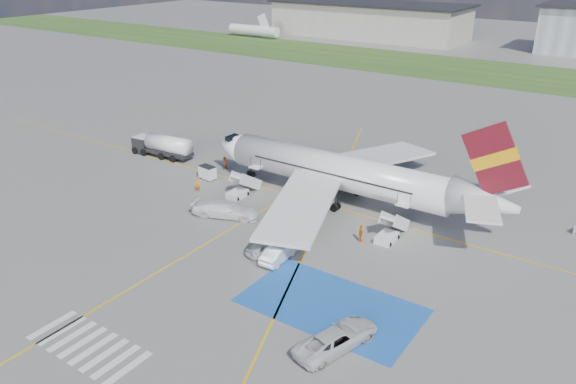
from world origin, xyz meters
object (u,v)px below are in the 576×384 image
gpu_cart (208,173)px  van_white_b (226,207)px  van_white_a (337,335)px  fuel_tanker (163,147)px  car_silver_a (266,247)px  airliner (348,174)px  car_silver_b (279,253)px

gpu_cart → van_white_b: (8.67, -6.78, 0.31)m
van_white_a → van_white_b: (-20.08, 11.71, 0.08)m
fuel_tanker → van_white_a: 44.53m
gpu_cart → car_silver_a: 19.85m
airliner → van_white_b: 13.77m
fuel_tanker → van_white_b: (19.10, -9.45, -0.22)m
fuel_tanker → gpu_cart: (10.43, -2.66, -0.53)m
gpu_cart → van_white_b: bearing=-30.3°
airliner → gpu_cart: size_ratio=16.90×
car_silver_b → van_white_a: size_ratio=0.85×
airliner → van_white_a: bearing=-62.8°
airliner → car_silver_b: 14.83m
airliner → fuel_tanker: bearing=-178.1°
car_silver_b → van_white_b: van_white_b is taller
van_white_a → fuel_tanker: bearing=-12.8°
airliner → fuel_tanker: (-27.84, -0.94, -2.10)m
gpu_cart → van_white_b: 11.02m
gpu_cart → car_silver_b: (18.41, -10.95, -0.03)m
fuel_tanker → van_white_a: bearing=-33.3°
gpu_cart → car_silver_b: size_ratio=0.49×
car_silver_a → car_silver_b: size_ratio=0.88×
van_white_b → car_silver_b: bearing=-133.6°
gpu_cart → car_silver_a: bearing=-24.8°
van_white_b → van_white_a: bearing=-140.7°
airliner → gpu_cart: bearing=-168.3°
airliner → van_white_b: size_ratio=6.76×
airliner → fuel_tanker: size_ratio=4.02×
fuel_tanker → gpu_cart: bearing=-19.2°
van_white_a → car_silver_b: bearing=-20.6°
car_silver_b → van_white_b: 10.59m
airliner → van_white_b: (-8.74, -10.39, -2.33)m
car_silver_a → van_white_a: van_white_a is taller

